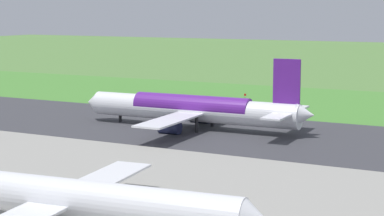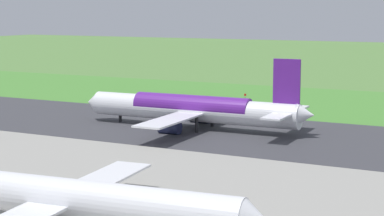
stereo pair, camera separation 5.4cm
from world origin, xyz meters
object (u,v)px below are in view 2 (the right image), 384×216
(airliner_parked_mid, at_px, (63,197))
(no_stopping_sign, at_px, (245,97))
(traffic_cone_orange, at_px, (226,99))
(airliner_main, at_px, (194,109))

(airliner_parked_mid, bearing_deg, no_stopping_sign, -78.53)
(no_stopping_sign, relative_size, traffic_cone_orange, 4.06)
(traffic_cone_orange, bearing_deg, no_stopping_sign, 167.12)
(airliner_main, distance_m, no_stopping_sign, 44.77)
(airliner_parked_mid, xyz_separation_m, traffic_cone_orange, (28.75, -111.51, -3.64))
(airliner_main, relative_size, airliner_parked_mid, 1.10)
(airliner_main, xyz_separation_m, no_stopping_sign, (6.18, -44.23, -3.01))
(airliner_main, xyz_separation_m, traffic_cone_orange, (12.61, -45.70, -4.08))
(airliner_main, height_order, traffic_cone_orange, airliner_main)
(airliner_main, bearing_deg, no_stopping_sign, -82.04)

